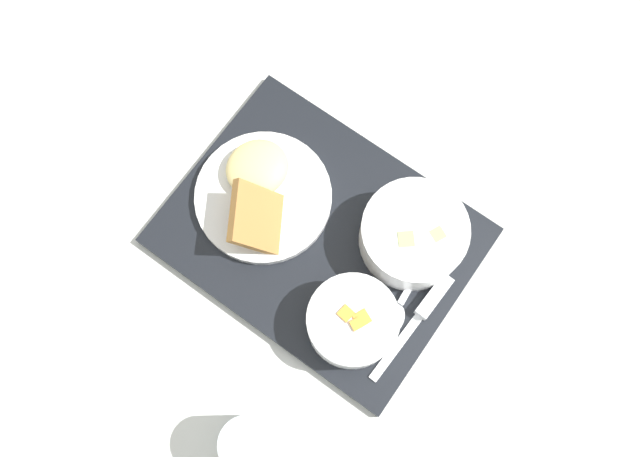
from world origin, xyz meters
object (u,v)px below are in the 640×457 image
bowl_salad (352,321)px  knife (428,304)px  glass_water (251,443)px  spoon (402,300)px  bowl_soup (414,234)px  plate_main (261,191)px

bowl_salad → knife: bowl_salad is taller
glass_water → spoon: bearing=-108.7°
bowl_soup → plate_main: bearing=10.6°
bowl_salad → bowl_soup: (-0.02, -0.14, 0.00)m
knife → spoon: size_ratio=1.11×
bowl_salad → knife: 0.11m
bowl_salad → glass_water: (0.04, 0.19, -0.00)m
bowl_soup → glass_water: size_ratio=1.47×
bowl_salad → glass_water: glass_water is taller
spoon → glass_water: glass_water is taller
bowl_salad → bowl_soup: bowl_soup is taller
knife → plate_main: bearing=-86.6°
plate_main → knife: bearing=173.9°
bowl_salad → plate_main: plate_main is taller
plate_main → knife: plate_main is taller
plate_main → spoon: size_ratio=1.24×
spoon → plate_main: bearing=-97.4°
spoon → bowl_soup: bearing=-158.9°
glass_water → plate_main: bearing=-62.3°
spoon → glass_water: 0.26m
bowl_salad → bowl_soup: bearing=-97.1°
plate_main → bowl_soup: bearing=-169.4°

